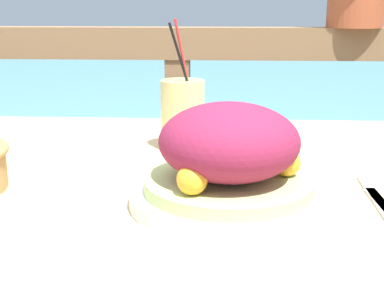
{
  "coord_description": "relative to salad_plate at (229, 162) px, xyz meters",
  "views": [
    {
      "loc": [
        0.13,
        -0.81,
        1.02
      ],
      "look_at": [
        0.08,
        -0.01,
        0.81
      ],
      "focal_mm": 50.0,
      "sensor_mm": 36.0,
      "label": 1
    }
  ],
  "objects": [
    {
      "name": "patio_table",
      "position": [
        -0.14,
        0.11,
        -0.15
      ],
      "size": [
        1.18,
        0.92,
        0.75
      ],
      "color": "tan",
      "rests_on": "ground_plane"
    },
    {
      "name": "railing_fence",
      "position": [
        -0.14,
        0.85,
        -0.15
      ],
      "size": [
        2.8,
        0.08,
        0.96
      ],
      "color": "brown",
      "rests_on": "ground_plane"
    },
    {
      "name": "sea_backdrop",
      "position": [
        -0.14,
        3.35,
        -0.6
      ],
      "size": [
        12.0,
        4.0,
        0.42
      ],
      "color": "#568EA8",
      "rests_on": "ground_plane"
    },
    {
      "name": "salad_plate",
      "position": [
        0.0,
        0.0,
        0.0
      ],
      "size": [
        0.28,
        0.28,
        0.14
      ],
      "color": "white",
      "rests_on": "patio_table"
    },
    {
      "name": "drink_glass",
      "position": [
        -0.08,
        0.29,
        0.01
      ],
      "size": [
        0.08,
        0.08,
        0.25
      ],
      "color": "#DBCC7F",
      "rests_on": "patio_table"
    },
    {
      "name": "fork",
      "position": [
        0.21,
        0.04,
        -0.06
      ],
      "size": [
        0.02,
        0.18,
        0.0
      ],
      "color": "silver",
      "rests_on": "patio_table"
    }
  ]
}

